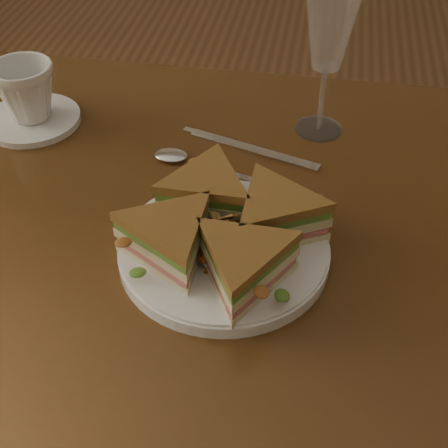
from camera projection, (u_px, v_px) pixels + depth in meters
name	position (u px, v px, depth m)	size (l,w,h in m)	color
table	(196.00, 276.00, 0.85)	(1.20, 0.80, 0.75)	#361E0C
plate	(224.00, 251.00, 0.73)	(0.25, 0.25, 0.02)	white
sandwich_wedges	(224.00, 227.00, 0.71)	(0.29, 0.29, 0.06)	beige
crisps_mound	(224.00, 230.00, 0.71)	(0.09, 0.09, 0.05)	#BF5F18
spoon	(185.00, 160.00, 0.88)	(0.18, 0.07, 0.01)	silver
knife	(245.00, 148.00, 0.90)	(0.21, 0.08, 0.00)	silver
wine_glass	(330.00, 33.00, 0.84)	(0.08, 0.08, 0.21)	white
saucer	(33.00, 120.00, 0.95)	(0.15, 0.15, 0.01)	white
coffee_cup	(26.00, 92.00, 0.92)	(0.09, 0.09, 0.09)	white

